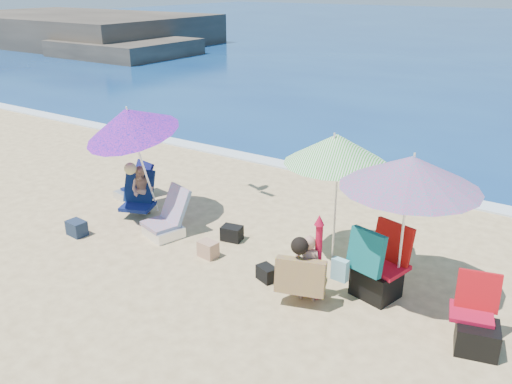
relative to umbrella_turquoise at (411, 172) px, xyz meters
The scene contains 17 objects.
ground 2.95m from the umbrella_turquoise, 151.10° to the right, with size 120.00×120.00×0.00m.
foam 4.83m from the umbrella_turquoise, 116.76° to the left, with size 120.00×0.50×0.04m.
headland 34.74m from the umbrella_turquoise, 147.56° to the left, with size 20.50×11.50×2.60m.
umbrella_turquoise is the anchor object (origin of this frame).
umbrella_striped 1.36m from the umbrella_turquoise, 159.57° to the left, with size 1.86×1.86×2.08m.
umbrella_blue 4.91m from the umbrella_turquoise, behind, with size 2.02×2.07×2.26m.
furled_umbrella 1.62m from the umbrella_turquoise, 143.52° to the right, with size 0.15×0.15×1.28m.
chair_navy 6.00m from the umbrella_turquoise, behind, with size 0.64×0.76×0.70m.
chair_rainbow 4.36m from the umbrella_turquoise, behind, with size 0.78×0.86×0.82m.
camp_chair_left 2.05m from the umbrella_turquoise, 26.54° to the right, with size 0.72×0.71×0.88m.
camp_chair_right 1.49m from the umbrella_turquoise, 147.67° to the right, with size 0.91×0.88×1.08m.
person_center 1.91m from the umbrella_turquoise, 140.69° to the right, with size 0.72×0.75×0.99m.
person_left 5.22m from the umbrella_turquoise, behind, with size 0.81×0.80×1.04m.
bag_navy_a 5.71m from the umbrella_turquoise, 167.18° to the right, with size 0.35×0.27×0.26m.
bag_black_a 3.42m from the umbrella_turquoise, behind, with size 0.38×0.31×0.25m.
bag_tan 3.44m from the umbrella_turquoise, 169.09° to the right, with size 0.33×0.25×0.26m.
bag_black_b 2.56m from the umbrella_turquoise, 159.57° to the right, with size 0.34×0.29×0.22m.
Camera 1 is at (3.93, -5.38, 4.15)m, focal length 37.66 mm.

